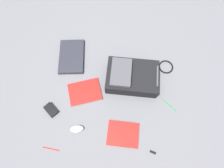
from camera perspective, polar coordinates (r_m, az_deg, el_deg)
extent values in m
plane|color=slate|center=(1.57, -0.66, -1.90)|extent=(3.65, 3.65, 0.00)
cube|color=black|center=(1.56, 6.51, 2.22)|extent=(0.34, 0.47, 0.13)
cube|color=#4C4C51|center=(1.48, 2.97, 3.84)|extent=(0.27, 0.19, 0.03)
cylinder|color=#4C4C51|center=(1.52, 14.52, 2.51)|extent=(0.18, 0.03, 0.02)
cube|color=#24242C|center=(1.74, -12.91, 8.61)|extent=(0.37, 0.25, 0.02)
cube|color=#2D2D38|center=(1.73, -13.03, 8.87)|extent=(0.36, 0.25, 0.01)
cube|color=silver|center=(1.49, 3.56, -15.89)|extent=(0.22, 0.26, 0.01)
cube|color=red|center=(1.48, 3.58, -15.87)|extent=(0.22, 0.27, 0.00)
cube|color=silver|center=(1.58, -8.80, -2.58)|extent=(0.27, 0.31, 0.02)
cube|color=red|center=(1.57, -8.85, -2.48)|extent=(0.28, 0.32, 0.00)
ellipsoid|color=silver|center=(1.50, -11.31, -14.09)|extent=(0.07, 0.12, 0.04)
torus|color=black|center=(1.73, 17.07, 5.35)|extent=(0.14, 0.14, 0.01)
cube|color=black|center=(1.60, -19.15, -7.92)|extent=(0.13, 0.13, 0.03)
cylinder|color=#198C33|center=(1.61, 18.09, -6.48)|extent=(0.11, 0.11, 0.01)
cylinder|color=red|center=(1.56, -19.13, -19.25)|extent=(0.03, 0.14, 0.01)
cube|color=black|center=(1.52, 13.11, -20.74)|extent=(0.03, 0.05, 0.01)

